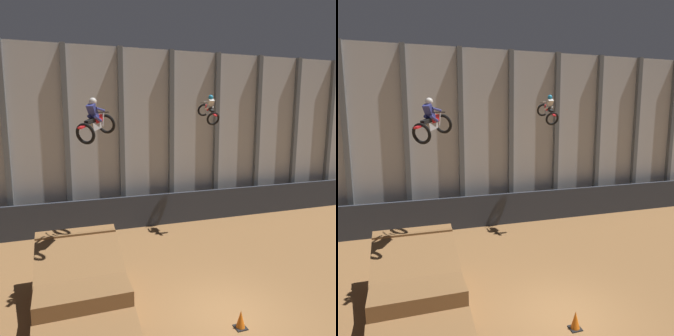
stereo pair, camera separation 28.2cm
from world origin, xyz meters
TOP-DOWN VIEW (x-y plane):
  - ground_plane at (0.00, 0.00)m, footprint 60.00×60.00m
  - arena_back_wall at (-0.00, 10.32)m, footprint 32.00×0.40m
  - lower_barrier at (0.00, 9.21)m, footprint 31.36×0.20m
  - dirt_ramp at (-4.57, 2.35)m, footprint 2.97×5.50m
  - rider_bike_left_air at (-3.79, 2.99)m, footprint 1.58×1.73m
  - rider_bike_right_air at (2.85, 7.74)m, footprint 0.80×1.87m
  - traffic_cone_near_ramp at (-0.03, -0.72)m, footprint 0.36×0.36m

SIDE VIEW (x-z plane):
  - ground_plane at x=0.00m, z-range 0.00..0.00m
  - traffic_cone_near_ramp at x=-0.03m, z-range -0.01..0.57m
  - dirt_ramp at x=-4.57m, z-range -0.37..1.84m
  - lower_barrier at x=0.00m, z-range 0.00..1.86m
  - arena_back_wall at x=0.00m, z-range 0.00..10.23m
  - rider_bike_left_air at x=-3.79m, z-range 5.44..7.03m
  - rider_bike_right_air at x=2.85m, z-range 5.88..7.54m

